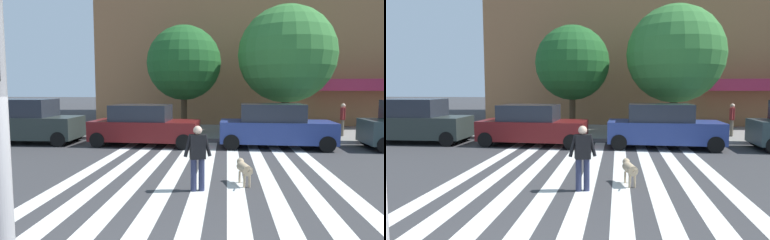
{
  "view_description": "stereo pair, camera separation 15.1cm",
  "coord_description": "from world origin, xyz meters",
  "views": [
    {
      "loc": [
        1.5,
        -2.76,
        2.56
      ],
      "look_at": [
        0.5,
        6.74,
        1.63
      ],
      "focal_mm": 30.72,
      "sensor_mm": 36.0,
      "label": 1
    },
    {
      "loc": [
        1.65,
        -2.74,
        2.56
      ],
      "look_at": [
        0.5,
        6.74,
        1.63
      ],
      "focal_mm": 30.72,
      "sensor_mm": 36.0,
      "label": 2
    }
  ],
  "objects": [
    {
      "name": "pedestrian_dog_walker",
      "position": [
        0.8,
        5.21,
        0.93
      ],
      "size": [
        0.7,
        0.33,
        1.64
      ],
      "color": "#282D4C",
      "rests_on": "ground_plane"
    },
    {
      "name": "dog_on_leash",
      "position": [
        1.97,
        5.88,
        0.44
      ],
      "size": [
        0.42,
        0.99,
        0.65
      ],
      "color": "tan",
      "rests_on": "ground_plane"
    },
    {
      "name": "sidewalk_far",
      "position": [
        0.0,
        15.79,
        0.07
      ],
      "size": [
        80.0,
        6.0,
        0.15
      ],
      "primitive_type": "cube",
      "color": "gray",
      "rests_on": "ground_plane"
    },
    {
      "name": "ground_plane",
      "position": [
        0.0,
        6.4,
        0.0
      ],
      "size": [
        160.0,
        160.0,
        0.0
      ],
      "primitive_type": "plane",
      "color": "#353538"
    },
    {
      "name": "parked_car_third_in_line",
      "position": [
        3.57,
        11.55,
        0.91
      ],
      "size": [
        4.79,
        2.02,
        1.88
      ],
      "color": "navy",
      "rests_on": "ground_plane"
    },
    {
      "name": "crosswalk_stripes",
      "position": [
        0.85,
        6.4,
        0.0
      ],
      "size": [
        7.65,
        12.19,
        0.01
      ],
      "color": "silver",
      "rests_on": "ground_plane"
    },
    {
      "name": "pedestrian_bystander",
      "position": [
        7.32,
        14.42,
        1.08
      ],
      "size": [
        0.36,
        0.69,
        1.64
      ],
      "color": "#6B6051",
      "rests_on": "sidewalk_far"
    },
    {
      "name": "street_tree_middle",
      "position": [
        4.47,
        14.43,
        4.24
      ],
      "size": [
        4.87,
        4.87,
        6.54
      ],
      "color": "#4C3823",
      "rests_on": "sidewalk_far"
    },
    {
      "name": "street_tree_nearest",
      "position": [
        -0.8,
        14.89,
        3.89
      ],
      "size": [
        3.97,
        3.97,
        5.74
      ],
      "color": "#4C3823",
      "rests_on": "sidewalk_far"
    },
    {
      "name": "parked_car_behind_first",
      "position": [
        -2.16,
        11.55,
        0.88
      ],
      "size": [
        4.8,
        2.14,
        1.82
      ],
      "color": "#5E1416",
      "rests_on": "ground_plane"
    },
    {
      "name": "parked_car_near_curb",
      "position": [
        -7.69,
        11.55,
        0.98
      ],
      "size": [
        4.66,
        2.07,
        2.05
      ],
      "color": "#29312E",
      "rests_on": "ground_plane"
    }
  ]
}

